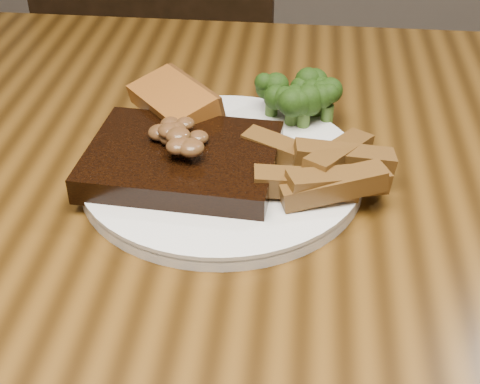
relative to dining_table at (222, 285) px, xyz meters
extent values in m
cube|color=#513210|center=(0.00, 0.00, 0.07)|extent=(1.60, 0.90, 0.04)
cube|color=black|center=(-0.19, 0.77, -0.23)|extent=(0.43, 0.43, 0.04)
cylinder|color=black|center=(-0.02, 0.93, -0.46)|extent=(0.04, 0.04, 0.40)
cylinder|color=black|center=(-0.35, 0.94, -0.46)|extent=(0.04, 0.04, 0.40)
cylinder|color=black|center=(-0.03, 0.60, -0.46)|extent=(0.04, 0.04, 0.40)
cylinder|color=black|center=(-0.36, 0.61, -0.46)|extent=(0.04, 0.04, 0.40)
cube|color=black|center=(-0.19, 0.58, 0.00)|extent=(0.41, 0.04, 0.43)
cylinder|color=white|center=(-0.01, 0.06, 0.10)|extent=(0.29, 0.29, 0.01)
cube|color=black|center=(-0.04, 0.04, 0.12)|extent=(0.19, 0.15, 0.03)
cube|color=beige|center=(-0.04, -0.02, 0.11)|extent=(0.14, 0.02, 0.02)
cube|color=#964E1B|center=(-0.07, 0.13, 0.12)|extent=(0.11, 0.11, 0.02)
camera|label=1|loc=(0.07, -0.48, 0.47)|focal=50.00mm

